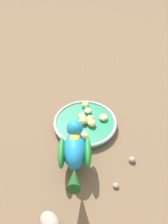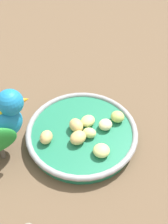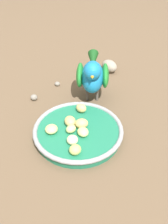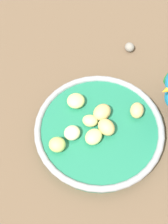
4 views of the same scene
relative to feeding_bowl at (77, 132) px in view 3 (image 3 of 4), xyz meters
name	(u,v)px [view 3 (image 3 of 4)]	position (x,y,z in m)	size (l,w,h in m)	color
ground_plane	(76,134)	(0.00, 0.01, -0.02)	(4.00, 4.00, 0.00)	brown
feeding_bowl	(77,132)	(0.00, 0.00, 0.00)	(0.24, 0.24, 0.03)	#1E7251
apple_piece_0	(82,123)	(0.02, 0.00, 0.02)	(0.03, 0.03, 0.03)	tan
apple_piece_1	(72,129)	(-0.01, 0.01, 0.02)	(0.03, 0.02, 0.02)	#C6D17A
apple_piece_2	(72,140)	(-0.04, -0.02, 0.02)	(0.03, 0.03, 0.02)	beige
apple_piece_3	(69,122)	(0.00, 0.03, 0.02)	(0.04, 0.03, 0.02)	tan
apple_piece_4	(51,129)	(-0.05, 0.05, 0.02)	(0.03, 0.03, 0.02)	#C6D17A
apple_piece_5	(83,132)	(0.00, -0.02, 0.02)	(0.03, 0.03, 0.02)	#C6D17A
apple_piece_6	(75,150)	(-0.06, -0.05, 0.02)	(0.03, 0.03, 0.02)	#B2CC66
apple_piece_7	(81,108)	(0.07, 0.04, 0.02)	(0.03, 0.03, 0.02)	tan
parrot	(93,74)	(0.16, 0.08, 0.07)	(0.19, 0.16, 0.15)	#59544C
rock_large	(109,66)	(0.34, 0.14, 0.01)	(0.06, 0.05, 0.04)	gray
pebble_0	(34,97)	(0.04, 0.22, -0.01)	(0.02, 0.02, 0.02)	gray
pebble_1	(57,84)	(0.15, 0.22, -0.01)	(0.02, 0.02, 0.01)	gray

